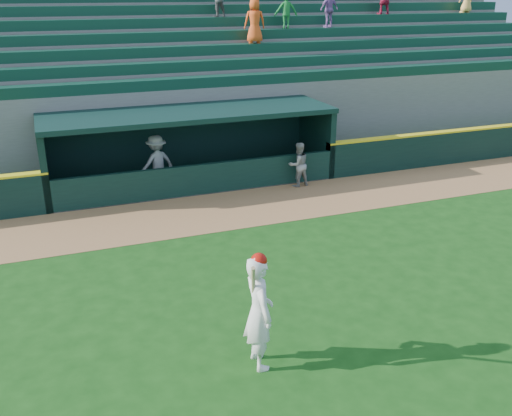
% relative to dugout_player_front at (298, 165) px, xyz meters
% --- Properties ---
extents(ground, '(120.00, 120.00, 0.00)m').
position_rel_dugout_player_front_xyz_m(ground, '(-3.22, -6.17, -0.74)').
color(ground, '#144110').
rests_on(ground, ground).
extents(warning_track, '(40.00, 3.00, 0.01)m').
position_rel_dugout_player_front_xyz_m(warning_track, '(-3.22, -1.27, -0.73)').
color(warning_track, '#96673C').
rests_on(warning_track, ground).
extents(field_wall_right, '(15.50, 0.30, 1.20)m').
position_rel_dugout_player_front_xyz_m(field_wall_right, '(9.03, 0.38, -0.14)').
color(field_wall_right, black).
rests_on(field_wall_right, ground).
extents(wall_stripe_right, '(15.50, 0.32, 0.06)m').
position_rel_dugout_player_front_xyz_m(wall_stripe_right, '(9.03, 0.38, 0.49)').
color(wall_stripe_right, yellow).
rests_on(wall_stripe_right, field_wall_right).
extents(dugout_player_front, '(0.77, 0.63, 1.47)m').
position_rel_dugout_player_front_xyz_m(dugout_player_front, '(0.00, 0.00, 0.00)').
color(dugout_player_front, gray).
rests_on(dugout_player_front, ground).
extents(dugout_player_inside, '(1.31, 0.99, 1.80)m').
position_rel_dugout_player_front_xyz_m(dugout_player_inside, '(-4.41, 1.33, 0.16)').
color(dugout_player_inside, '#ABABA6').
rests_on(dugout_player_inside, ground).
extents(dugout, '(9.40, 2.80, 2.46)m').
position_rel_dugout_player_front_xyz_m(dugout, '(-3.22, 1.84, 0.62)').
color(dugout, slate).
rests_on(dugout, ground).
extents(stands, '(34.50, 6.25, 7.57)m').
position_rel_dugout_player_front_xyz_m(stands, '(-3.19, 6.41, 1.66)').
color(stands, slate).
rests_on(stands, ground).
extents(batter_at_plate, '(0.55, 0.85, 2.15)m').
position_rel_dugout_player_front_xyz_m(batter_at_plate, '(-4.67, -8.52, 0.33)').
color(batter_at_plate, white).
rests_on(batter_at_plate, ground).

